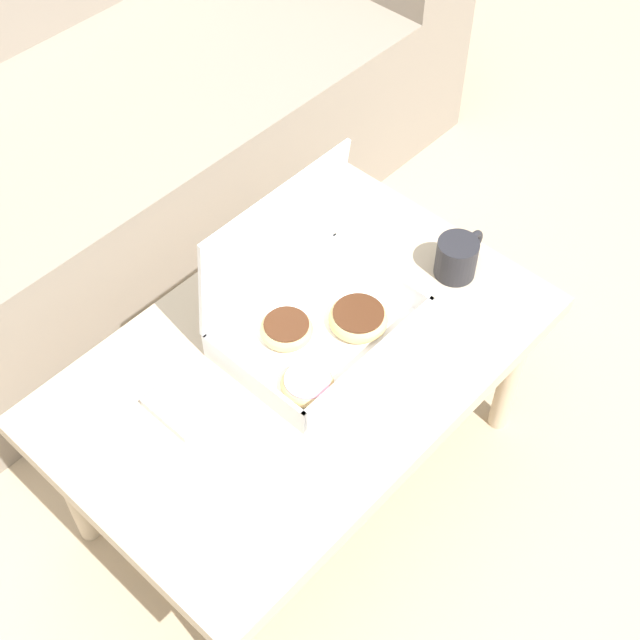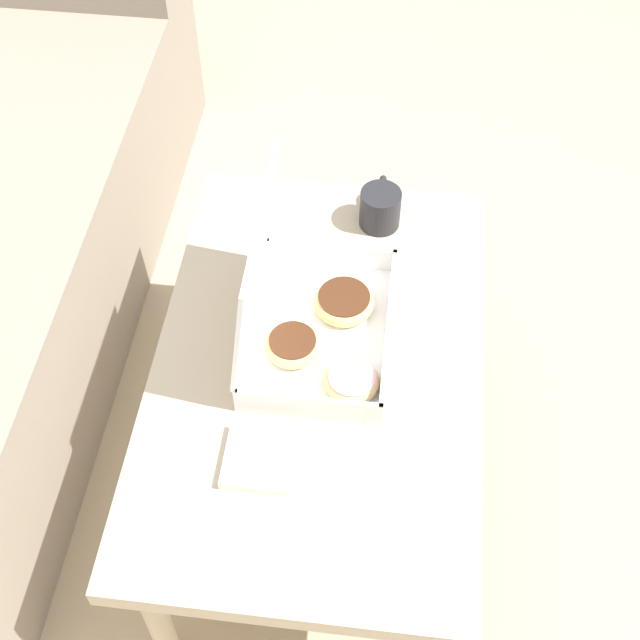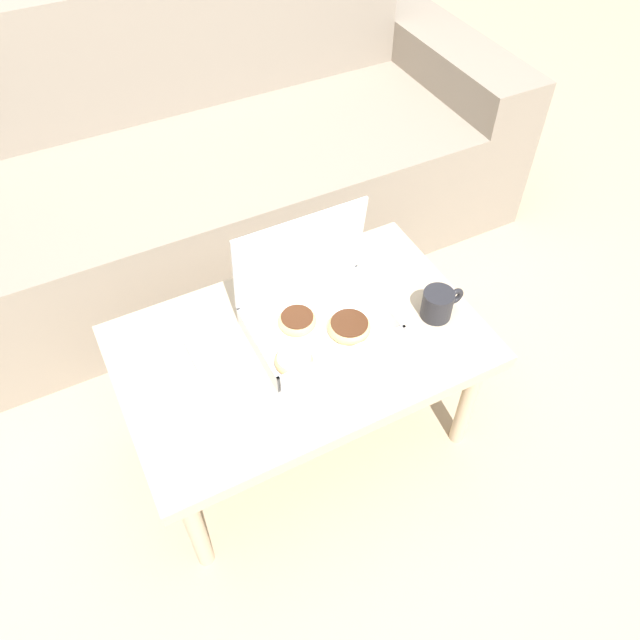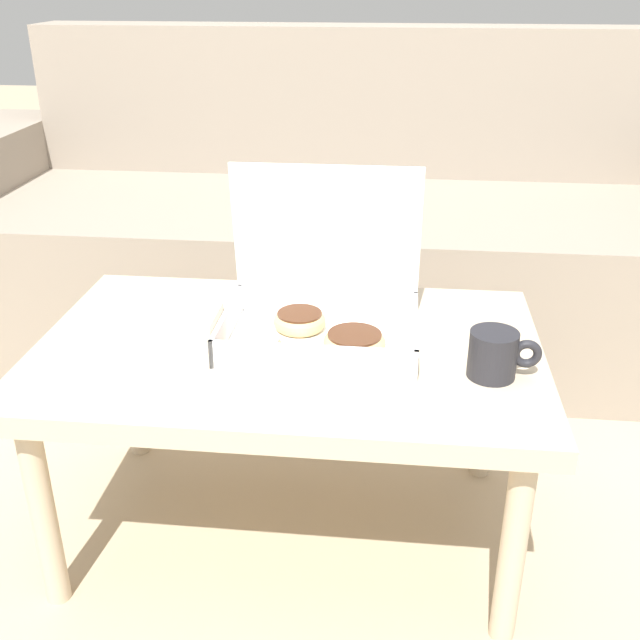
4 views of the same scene
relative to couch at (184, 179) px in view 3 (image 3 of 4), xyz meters
name	(u,v)px [view 3 (image 3 of 4)]	position (x,y,z in m)	size (l,w,h in m)	color
ground_plane	(284,396)	(0.00, -0.83, -0.31)	(12.00, 12.00, 0.00)	tan
couch	(184,179)	(0.00, 0.00, 0.00)	(2.44, 0.86, 0.90)	gray
coffee_table	(301,353)	(0.00, -0.97, 0.08)	(0.93, 0.59, 0.43)	#C6B293
pastry_box	(315,315)	(0.05, -0.95, 0.18)	(0.35, 0.26, 0.31)	white
coffee_mug	(438,304)	(0.36, -1.05, 0.16)	(0.12, 0.08, 0.08)	#232328
napkin_stack	(213,349)	(-0.21, -0.90, 0.13)	(0.12, 0.12, 0.02)	white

